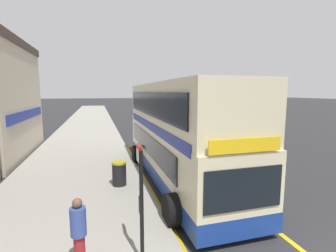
# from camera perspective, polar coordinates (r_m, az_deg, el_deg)

# --- Properties ---
(ground_plane) EXTENTS (260.00, 260.00, 0.00)m
(ground_plane) POSITION_cam_1_polar(r_m,az_deg,el_deg) (35.92, -6.52, 1.44)
(ground_plane) COLOR #28282B
(pavement_near) EXTENTS (6.00, 76.00, 0.14)m
(pavement_near) POSITION_cam_1_polar(r_m,az_deg,el_deg) (35.44, -17.76, 1.14)
(pavement_near) COLOR gray
(pavement_near) RESTS_ON ground
(double_decker_bus) EXTENTS (3.24, 10.94, 4.40)m
(double_decker_bus) POSITION_cam_1_polar(r_m,az_deg,el_deg) (11.27, 1.97, -2.05)
(double_decker_bus) COLOR beige
(double_decker_bus) RESTS_ON ground
(bus_bay_markings) EXTENTS (3.05, 14.27, 0.01)m
(bus_bay_markings) POSITION_cam_1_polar(r_m,az_deg,el_deg) (11.96, 1.57, -11.67)
(bus_bay_markings) COLOR gold
(bus_bay_markings) RESTS_ON ground
(bus_stop_sign) EXTENTS (0.09, 0.51, 2.69)m
(bus_stop_sign) POSITION_cam_1_polar(r_m,az_deg,el_deg) (5.75, -6.33, -15.61)
(bus_stop_sign) COLOR black
(bus_stop_sign) RESTS_ON pavement_near
(parked_car_teal_across) EXTENTS (2.09, 4.20, 1.62)m
(parked_car_teal_across) POSITION_cam_1_polar(r_m,az_deg,el_deg) (31.24, -0.34, 2.00)
(parked_car_teal_across) COLOR #196066
(parked_car_teal_across) RESTS_ON ground
(parked_car_white_behind) EXTENTS (2.09, 4.20, 1.62)m
(parked_car_white_behind) POSITION_cam_1_polar(r_m,az_deg,el_deg) (49.36, -5.61, 4.14)
(parked_car_white_behind) COLOR silver
(parked_car_white_behind) RESTS_ON ground
(pedestrian_waiting_near_sign) EXTENTS (0.34, 0.34, 1.63)m
(pedestrian_waiting_near_sign) POSITION_cam_1_polar(r_m,az_deg,el_deg) (6.09, -20.05, -21.96)
(pedestrian_waiting_near_sign) COLOR maroon
(pedestrian_waiting_near_sign) RESTS_ON pavement_near
(litter_bin) EXTENTS (0.61, 0.61, 1.00)m
(litter_bin) POSITION_cam_1_polar(r_m,az_deg,el_deg) (10.63, -11.27, -10.72)
(litter_bin) COLOR black
(litter_bin) RESTS_ON pavement_near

